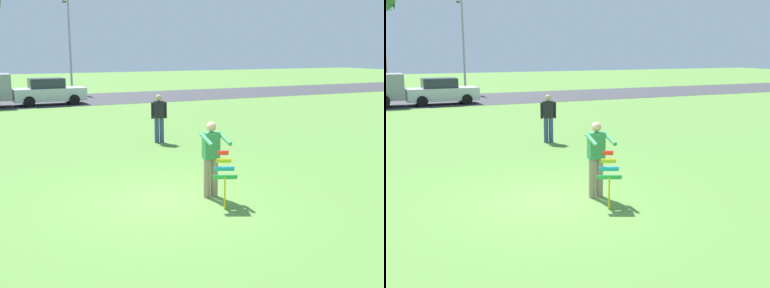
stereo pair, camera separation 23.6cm
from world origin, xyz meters
The scene contains 7 objects.
ground_plane centered at (0.00, 0.00, 0.00)m, with size 120.00×120.00×0.00m, color #568438.
road_strip centered at (0.00, 22.92, 0.01)m, with size 120.00×8.00×0.01m, color #38383D.
person_kite_flyer centered at (1.00, -0.13, 0.95)m, with size 0.56×0.67×1.73m.
kite_held centered at (0.93, -0.86, 0.79)m, with size 0.59×0.72×1.17m.
parked_car_silver centered at (0.69, 20.52, 0.77)m, with size 4.22×1.88×1.60m.
streetlight_pole centered at (3.48, 27.70, 4.00)m, with size 0.24×1.65×7.00m.
person_walker_near centered at (2.33, 6.46, 0.93)m, with size 0.56×0.29×1.73m.
Camera 1 is at (-3.87, -9.44, 3.31)m, focal length 44.94 mm.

